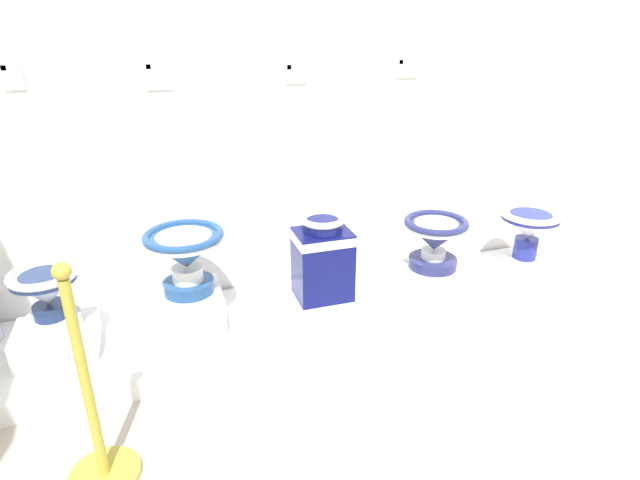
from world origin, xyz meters
name	(u,v)px	position (x,y,z in m)	size (l,w,h in m)	color
wall_back	(298,58)	(2.05, 2.57, 1.47)	(4.30, 0.06, 2.95)	white
display_platform	(323,315)	(2.05, 2.13, 0.06)	(3.60, 0.78, 0.11)	white
plinth_block_pale_glazed	(57,339)	(0.64, 2.11, 0.19)	(0.39, 0.30, 0.15)	white
antique_toilet_pale_glazed	(46,292)	(0.64, 2.11, 0.46)	(0.32, 0.32, 0.31)	silver
plinth_block_rightmost	(191,308)	(1.31, 2.16, 0.22)	(0.33, 0.35, 0.21)	white
antique_toilet_rightmost	(185,252)	(1.31, 2.16, 0.56)	(0.41, 0.41, 0.34)	navy
plinth_block_broad_patterned	(323,303)	(2.04, 2.09, 0.16)	(0.36, 0.37, 0.10)	white
antique_toilet_broad_patterned	(323,256)	(2.04, 2.09, 0.46)	(0.31, 0.25, 0.49)	#0F1459
plinth_block_leftmost	(431,279)	(2.74, 2.09, 0.20)	(0.36, 0.30, 0.17)	white
antique_toilet_leftmost	(435,237)	(2.74, 2.09, 0.48)	(0.38, 0.38, 0.31)	navy
plinth_block_tall_cobalt	(522,268)	(3.46, 2.15, 0.14)	(0.32, 0.40, 0.06)	white
antique_toilet_tall_cobalt	(529,228)	(3.46, 2.15, 0.43)	(0.38, 0.38, 0.37)	white
info_placard_first	(12,76)	(0.61, 2.53, 1.42)	(0.10, 0.01, 0.13)	white
info_placard_second	(158,75)	(1.28, 2.53, 1.41)	(0.13, 0.01, 0.14)	white
info_placard_third	(295,73)	(2.02, 2.53, 1.40)	(0.12, 0.01, 0.11)	white
info_placard_fourth	(407,68)	(2.71, 2.53, 1.41)	(0.14, 0.01, 0.11)	white
stanchion_post_near_left	(95,426)	(0.87, 1.32, 0.25)	(0.28, 0.28, 0.94)	gold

